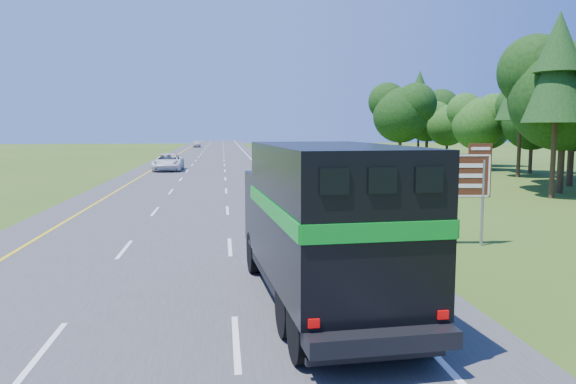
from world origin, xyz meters
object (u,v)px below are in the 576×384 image
far_car (197,144)px  white_suv (168,162)px  horse_truck (323,221)px  exit_sign (461,180)px

far_car → white_suv: bearing=-93.7°
horse_truck → white_suv: bearing=95.8°
exit_sign → far_car: bearing=104.2°
white_suv → exit_sign: bearing=-69.5°
horse_truck → far_car: 112.73m
horse_truck → white_suv: horse_truck is taller
horse_truck → exit_sign: size_ratio=2.39×
far_car → exit_sign: (14.08, -105.95, 1.66)m
horse_truck → far_car: (-7.88, 112.45, -1.34)m
white_suv → exit_sign: exit_sign is taller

